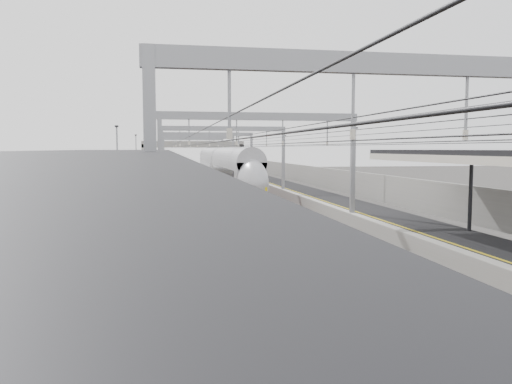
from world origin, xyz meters
name	(u,v)px	position (x,y,z in m)	size (l,w,h in m)	color
platform_left	(147,193)	(-8.00, 45.00, 0.50)	(4.00, 120.00, 1.00)	black
platform_right	(292,191)	(8.00, 45.00, 0.50)	(4.00, 120.00, 1.00)	black
tracks	(221,196)	(0.00, 45.00, 0.05)	(11.40, 140.00, 0.20)	black
overhead_line	(215,142)	(0.00, 51.62, 6.14)	(13.00, 140.00, 6.60)	gray
canopy_left	(78,158)	(-8.02, 2.99, 5.09)	(4.40, 30.00, 4.24)	black
overbridge	(193,148)	(0.00, 100.00, 5.31)	(22.00, 2.20, 6.90)	gray
wall_left	(116,184)	(-11.20, 45.00, 1.60)	(0.30, 120.00, 3.20)	gray
wall_right	(319,181)	(11.20, 45.00, 1.60)	(0.30, 120.00, 3.20)	gray
train	(225,173)	(1.50, 54.50, 2.13)	(2.75, 50.08, 4.34)	maroon
signal_green	(171,168)	(-5.20, 65.68, 2.42)	(0.32, 0.32, 3.48)	black
signal_red_near	(226,167)	(3.20, 66.74, 2.42)	(0.32, 0.32, 3.48)	black
signal_red_far	(237,166)	(5.40, 70.27, 2.42)	(0.32, 0.32, 3.48)	black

